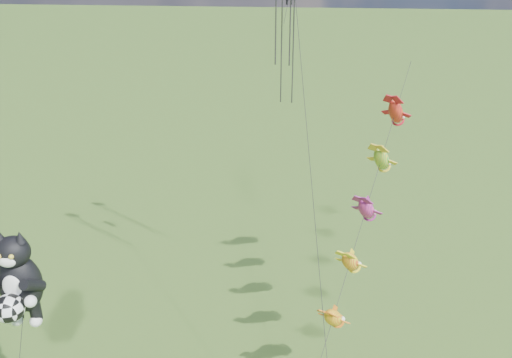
{
  "coord_description": "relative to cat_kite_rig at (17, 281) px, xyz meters",
  "views": [
    {
      "loc": [
        9.66,
        -21.38,
        23.04
      ],
      "look_at": [
        7.28,
        8.05,
        9.62
      ],
      "focal_mm": 40.0,
      "sensor_mm": 36.0,
      "label": 1
    }
  ],
  "objects": [
    {
      "name": "cat_kite_rig",
      "position": [
        0.0,
        0.0,
        0.0
      ],
      "size": [
        2.36,
        4.09,
        10.38
      ],
      "rotation": [
        0.0,
        0.0,
        -0.11
      ],
      "color": "brown",
      "rests_on": "ground"
    },
    {
      "name": "fish_windsock_rig",
      "position": [
        16.6,
        6.88,
        0.88
      ],
      "size": [
        6.4,
        14.72,
        15.42
      ],
      "rotation": [
        0.0,
        0.0,
        -0.08
      ],
      "color": "brown",
      "rests_on": "ground"
    }
  ]
}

